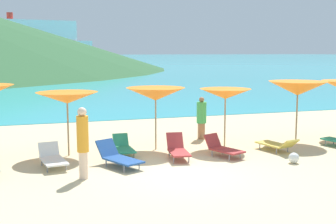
{
  "coord_description": "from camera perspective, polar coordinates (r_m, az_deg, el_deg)",
  "views": [
    {
      "loc": [
        -4.04,
        -11.21,
        3.35
      ],
      "look_at": [
        0.83,
        3.72,
        1.2
      ],
      "focal_mm": 47.37,
      "sensor_mm": 36.0,
      "label": 1
    }
  ],
  "objects": [
    {
      "name": "ground_plane",
      "position": [
        21.87,
        -7.18,
        -1.47
      ],
      "size": [
        50.0,
        100.0,
        0.3
      ],
      "primitive_type": "cube",
      "color": "beige"
    },
    {
      "name": "cruise_ship",
      "position": [
        213.33,
        -17.6,
        8.62
      ],
      "size": [
        58.78,
        16.66,
        20.45
      ],
      "rotation": [
        0.0,
        0.0,
        0.16
      ],
      "color": "white",
      "rests_on": "ocean_water"
    },
    {
      "name": "umbrella_5",
      "position": [
        17.03,
        16.36,
        2.93
      ],
      "size": [
        2.15,
        2.15,
        2.26
      ],
      "color": "#9E7F59",
      "rests_on": "ground_plane"
    },
    {
      "name": "umbrella_2",
      "position": [
        14.51,
        -12.85,
        1.78
      ],
      "size": [
        2.11,
        2.11,
        2.07
      ],
      "color": "#9E7F59",
      "rests_on": "ground_plane"
    },
    {
      "name": "umbrella_4",
      "position": [
        15.52,
        7.4,
        2.31
      ],
      "size": [
        1.88,
        1.88,
        2.07
      ],
      "color": "#9E7F59",
      "rests_on": "ground_plane"
    },
    {
      "name": "lounge_chair_1",
      "position": [
        13.11,
        -6.43,
        -5.71
      ],
      "size": [
        1.24,
        1.73,
        0.71
      ],
      "rotation": [
        0.0,
        0.0,
        0.43
      ],
      "color": "#1E478C",
      "rests_on": "ground_plane"
    },
    {
      "name": "ocean_water",
      "position": [
        241.2,
        -17.21,
        6.67
      ],
      "size": [
        650.0,
        440.0,
        0.02
      ],
      "primitive_type": "cube",
      "color": "#2DADBC",
      "rests_on": "ground_plane"
    },
    {
      "name": "lounge_chair_6",
      "position": [
        15.41,
        13.85,
        -4.04
      ],
      "size": [
        0.9,
        1.61,
        0.53
      ],
      "rotation": [
        0.0,
        0.0,
        3.36
      ],
      "color": "#D8BF4C",
      "rests_on": "ground_plane"
    },
    {
      "name": "lounge_chair_5",
      "position": [
        13.94,
        1.25,
        -4.75
      ],
      "size": [
        0.72,
        1.43,
        0.75
      ],
      "rotation": [
        0.0,
        0.0,
        -0.13
      ],
      "color": "#A53333",
      "rests_on": "ground_plane"
    },
    {
      "name": "beach_ball",
      "position": [
        13.97,
        15.89,
        -5.7
      ],
      "size": [
        0.32,
        0.32,
        0.32
      ],
      "primitive_type": "sphere",
      "color": "white",
      "rests_on": "ground_plane"
    },
    {
      "name": "beachgoer_1",
      "position": [
        17.04,
        4.33,
        -0.67
      ],
      "size": [
        0.37,
        0.37,
        1.63
      ],
      "rotation": [
        0.0,
        0.0,
        0.44
      ],
      "color": "#A3704C",
      "rests_on": "ground_plane"
    },
    {
      "name": "umbrella_3",
      "position": [
        15.06,
        -1.6,
        2.31
      ],
      "size": [
        2.03,
        2.03,
        2.14
      ],
      "color": "#9E7F59",
      "rests_on": "ground_plane"
    },
    {
      "name": "lounge_chair_10",
      "position": [
        14.35,
        7.05,
        -4.57
      ],
      "size": [
        1.03,
        1.44,
        0.67
      ],
      "rotation": [
        0.0,
        0.0,
        0.38
      ],
      "color": "#A53333",
      "rests_on": "ground_plane"
    },
    {
      "name": "lounge_chair_0",
      "position": [
        14.55,
        -5.75,
        -4.49
      ],
      "size": [
        0.54,
        1.25,
        0.63
      ],
      "rotation": [
        0.0,
        0.0,
        0.01
      ],
      "color": "#268C66",
      "rests_on": "ground_plane"
    },
    {
      "name": "lounge_chair_2",
      "position": [
        13.43,
        -14.65,
        -5.73
      ],
      "size": [
        0.8,
        1.47,
        0.64
      ],
      "rotation": [
        0.0,
        0.0,
        0.14
      ],
      "color": "white",
      "rests_on": "ground_plane"
    },
    {
      "name": "beachgoer_0",
      "position": [
        11.85,
        -10.92,
        -3.62
      ],
      "size": [
        0.31,
        0.31,
        1.91
      ],
      "rotation": [
        0.0,
        0.0,
        3.37
      ],
      "color": "beige",
      "rests_on": "ground_plane"
    }
  ]
}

